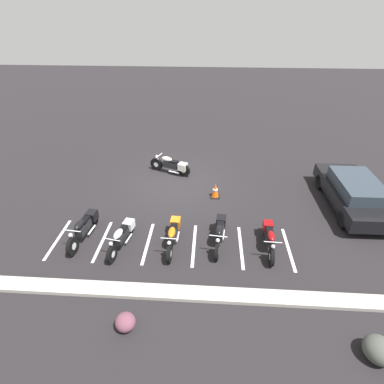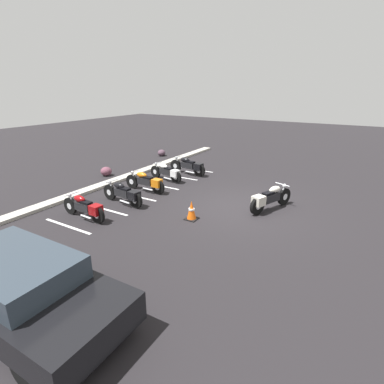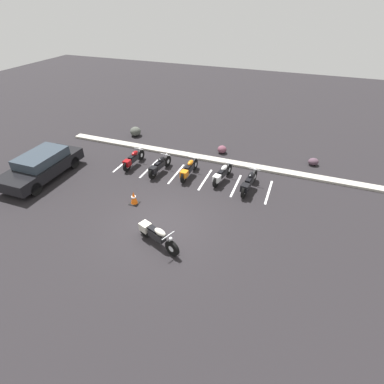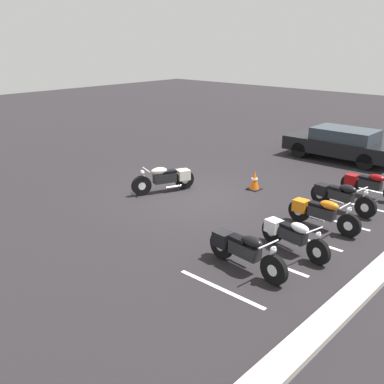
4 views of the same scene
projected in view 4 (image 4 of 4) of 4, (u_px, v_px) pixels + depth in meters
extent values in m
plane|color=black|center=(194.00, 196.00, 14.07)|extent=(60.00, 60.00, 0.00)
cylinder|color=black|center=(141.00, 186.00, 14.01)|extent=(0.63, 0.34, 0.63)
cylinder|color=silver|center=(141.00, 186.00, 14.01)|extent=(0.27, 0.20, 0.24)
cylinder|color=black|center=(185.00, 179.00, 14.63)|extent=(0.63, 0.34, 0.63)
cylinder|color=silver|center=(185.00, 179.00, 14.63)|extent=(0.27, 0.20, 0.24)
cube|color=black|center=(165.00, 178.00, 14.29)|extent=(0.78, 0.52, 0.29)
ellipsoid|color=beige|center=(159.00, 171.00, 14.12)|extent=(0.59, 0.43, 0.23)
cube|color=black|center=(169.00, 172.00, 14.30)|extent=(0.48, 0.37, 0.08)
cube|color=beige|center=(183.00, 175.00, 14.55)|extent=(0.48, 0.46, 0.33)
cylinder|color=silver|center=(145.00, 178.00, 13.97)|extent=(0.26, 0.14, 0.51)
cylinder|color=silver|center=(146.00, 170.00, 13.91)|extent=(0.25, 0.57, 0.03)
sphere|color=silver|center=(142.00, 173.00, 13.89)|extent=(0.13, 0.13, 0.13)
cylinder|color=silver|center=(174.00, 187.00, 14.37)|extent=(0.52, 0.25, 0.07)
cylinder|color=black|center=(350.00, 184.00, 14.28)|extent=(0.13, 0.59, 0.59)
cylinder|color=silver|center=(350.00, 184.00, 14.28)|extent=(0.12, 0.23, 0.22)
cube|color=black|center=(370.00, 184.00, 13.81)|extent=(0.28, 0.69, 0.27)
ellipsoid|color=maroon|center=(377.00, 178.00, 13.61)|extent=(0.26, 0.51, 0.21)
cube|color=black|center=(366.00, 178.00, 13.85)|extent=(0.23, 0.40, 0.07)
cube|color=maroon|center=(352.00, 179.00, 14.20)|extent=(0.34, 0.37, 0.30)
cylinder|color=silver|center=(364.00, 190.00, 14.13)|extent=(0.09, 0.49, 0.06)
cylinder|color=black|center=(366.00, 207.00, 12.26)|extent=(0.18, 0.62, 0.61)
cylinder|color=silver|center=(366.00, 207.00, 12.26)|extent=(0.14, 0.24, 0.23)
cylinder|color=black|center=(321.00, 194.00, 13.28)|extent=(0.18, 0.62, 0.61)
cylinder|color=silver|center=(321.00, 194.00, 13.28)|extent=(0.14, 0.24, 0.23)
cube|color=black|center=(341.00, 196.00, 12.76)|extent=(0.33, 0.73, 0.28)
ellipsoid|color=black|center=(348.00, 189.00, 12.55)|extent=(0.30, 0.54, 0.22)
cube|color=black|center=(337.00, 188.00, 12.81)|extent=(0.26, 0.43, 0.07)
cube|color=black|center=(322.00, 189.00, 13.19)|extent=(0.37, 0.40, 0.31)
cylinder|color=silver|center=(363.00, 198.00, 12.26)|extent=(0.08, 0.25, 0.49)
cylinder|color=silver|center=(362.00, 189.00, 12.22)|extent=(0.57, 0.10, 0.03)
sphere|color=silver|center=(366.00, 193.00, 12.16)|extent=(0.13, 0.13, 0.13)
cylinder|color=silver|center=(336.00, 202.00, 13.09)|extent=(0.12, 0.51, 0.06)
cylinder|color=black|center=(349.00, 225.00, 11.08)|extent=(0.13, 0.61, 0.61)
cylinder|color=silver|center=(349.00, 225.00, 11.08)|extent=(0.12, 0.23, 0.23)
cylinder|color=black|center=(299.00, 211.00, 12.03)|extent=(0.13, 0.61, 0.61)
cylinder|color=silver|center=(299.00, 211.00, 12.03)|extent=(0.12, 0.23, 0.23)
cube|color=black|center=(322.00, 212.00, 11.54)|extent=(0.28, 0.71, 0.28)
ellipsoid|color=orange|center=(329.00, 205.00, 11.34)|extent=(0.26, 0.52, 0.22)
cube|color=black|center=(317.00, 204.00, 11.58)|extent=(0.23, 0.41, 0.07)
cube|color=orange|center=(301.00, 205.00, 11.94)|extent=(0.34, 0.38, 0.31)
cylinder|color=silver|center=(346.00, 215.00, 11.08)|extent=(0.06, 0.24, 0.49)
cylinder|color=silver|center=(345.00, 206.00, 11.04)|extent=(0.57, 0.05, 0.03)
sphere|color=silver|center=(349.00, 210.00, 10.98)|extent=(0.13, 0.13, 0.13)
cylinder|color=silver|center=(316.00, 218.00, 11.87)|extent=(0.08, 0.51, 0.06)
cylinder|color=black|center=(318.00, 252.00, 9.74)|extent=(0.21, 0.59, 0.58)
cylinder|color=silver|center=(318.00, 252.00, 9.74)|extent=(0.15, 0.24, 0.22)
cylinder|color=black|center=(272.00, 231.00, 10.78)|extent=(0.21, 0.59, 0.58)
cylinder|color=silver|center=(272.00, 231.00, 10.78)|extent=(0.15, 0.24, 0.22)
cube|color=black|center=(293.00, 235.00, 10.25)|extent=(0.37, 0.71, 0.27)
ellipsoid|color=white|center=(300.00, 228.00, 10.04)|extent=(0.32, 0.53, 0.21)
cube|color=black|center=(289.00, 226.00, 10.31)|extent=(0.28, 0.42, 0.07)
cube|color=white|center=(274.00, 226.00, 10.70)|extent=(0.38, 0.41, 0.30)
cylinder|color=silver|center=(315.00, 241.00, 9.75)|extent=(0.10, 0.24, 0.47)
cylinder|color=silver|center=(314.00, 230.00, 9.71)|extent=(0.55, 0.13, 0.03)
sphere|color=silver|center=(318.00, 235.00, 9.65)|extent=(0.12, 0.12, 0.12)
cylinder|color=silver|center=(289.00, 241.00, 10.58)|extent=(0.15, 0.49, 0.06)
cylinder|color=black|center=(274.00, 270.00, 8.94)|extent=(0.19, 0.64, 0.63)
cylinder|color=silver|center=(274.00, 270.00, 8.94)|extent=(0.15, 0.25, 0.24)
cylinder|color=black|center=(221.00, 245.00, 10.00)|extent=(0.19, 0.64, 0.63)
cylinder|color=silver|center=(221.00, 245.00, 10.00)|extent=(0.15, 0.25, 0.24)
cube|color=black|center=(245.00, 250.00, 9.46)|extent=(0.35, 0.76, 0.29)
ellipsoid|color=black|center=(252.00, 242.00, 9.24)|extent=(0.31, 0.56, 0.23)
cube|color=black|center=(239.00, 239.00, 9.51)|extent=(0.28, 0.45, 0.08)
cube|color=black|center=(223.00, 239.00, 9.91)|extent=(0.39, 0.42, 0.33)
cylinder|color=silver|center=(270.00, 256.00, 8.94)|extent=(0.09, 0.26, 0.51)
cylinder|color=silver|center=(269.00, 244.00, 8.90)|extent=(0.60, 0.10, 0.03)
sphere|color=silver|center=(273.00, 250.00, 8.84)|extent=(0.13, 0.13, 0.13)
cylinder|color=silver|center=(240.00, 256.00, 9.81)|extent=(0.13, 0.53, 0.07)
cylinder|color=black|center=(299.00, 150.00, 18.45)|extent=(0.23, 0.64, 0.64)
cylinder|color=black|center=(318.00, 144.00, 19.56)|extent=(0.23, 0.64, 0.64)
cylinder|color=black|center=(365.00, 162.00, 16.71)|extent=(0.23, 0.64, 0.64)
cylinder|color=black|center=(381.00, 154.00, 17.82)|extent=(0.23, 0.64, 0.64)
cube|color=black|center=(340.00, 146.00, 18.06)|extent=(1.84, 4.32, 0.55)
cube|color=#2D3842|center=(345.00, 134.00, 17.80)|extent=(1.53, 2.42, 0.45)
cube|color=black|center=(254.00, 189.00, 14.66)|extent=(0.40, 0.40, 0.03)
cone|color=#EA590F|center=(255.00, 180.00, 14.56)|extent=(0.32, 0.32, 0.64)
cylinder|color=white|center=(255.00, 179.00, 14.55)|extent=(0.20, 0.20, 0.06)
cube|color=white|center=(377.00, 192.00, 14.42)|extent=(0.10, 2.10, 0.00)
cube|color=white|center=(357.00, 205.00, 13.30)|extent=(0.10, 2.10, 0.00)
cube|color=white|center=(332.00, 220.00, 12.19)|extent=(0.10, 2.10, 0.00)
cube|color=white|center=(302.00, 238.00, 11.08)|extent=(0.10, 2.10, 0.00)
cube|color=white|center=(266.00, 261.00, 9.97)|extent=(0.10, 2.10, 0.00)
cube|color=white|center=(221.00, 289.00, 8.86)|extent=(0.10, 2.10, 0.00)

